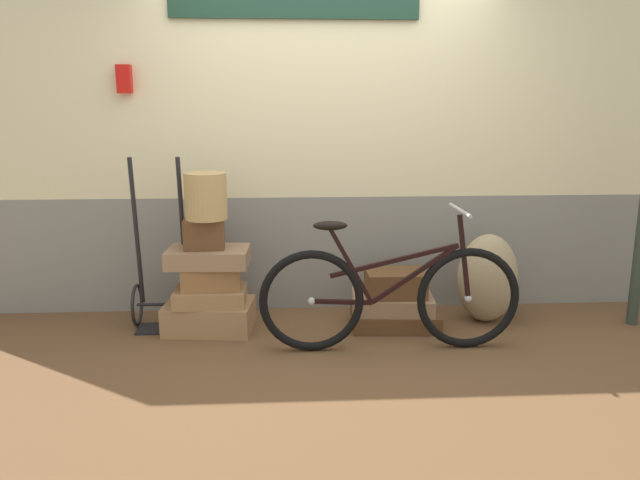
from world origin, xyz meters
TOP-DOWN VIEW (x-y plane):
  - ground at (0.00, 0.00)m, footprint 8.51×5.20m
  - station_building at (0.01, 0.85)m, footprint 6.51×0.74m
  - suitcase_0 at (-0.88, 0.31)m, footprint 0.65×0.47m
  - suitcase_1 at (-0.86, 0.28)m, footprint 0.50×0.35m
  - suitcase_2 at (-0.85, 0.29)m, footprint 0.41×0.30m
  - suitcase_3 at (-0.87, 0.30)m, footprint 0.58×0.39m
  - suitcase_4 at (-0.89, 0.30)m, footprint 0.29×0.21m
  - suitcase_5 at (0.47, 0.31)m, footprint 0.65×0.47m
  - suitcase_6 at (0.45, 0.31)m, footprint 0.61×0.45m
  - suitcase_7 at (0.47, 0.30)m, footprint 0.42×0.31m
  - wicker_basket at (-0.87, 0.30)m, footprint 0.29×0.29m
  - luggage_trolley at (-1.22, 0.42)m, footprint 0.41×0.37m
  - burlap_sack at (1.17, 0.38)m, footprint 0.44×0.38m
  - bicycle at (0.35, -0.12)m, footprint 1.72×0.46m

SIDE VIEW (x-z plane):
  - ground at x=0.00m, z-range -0.06..0.00m
  - suitcase_5 at x=0.47m, z-range 0.00..0.12m
  - suitcase_0 at x=-0.88m, z-range 0.00..0.21m
  - suitcase_6 at x=0.45m, z-range 0.12..0.24m
  - suitcase_1 at x=-0.86m, z-range 0.21..0.32m
  - luggage_trolley at x=-1.22m, z-range -0.34..0.90m
  - suitcase_7 at x=0.47m, z-range 0.24..0.42m
  - burlap_sack at x=1.17m, z-range 0.00..0.66m
  - bicycle at x=0.35m, z-range -0.11..0.84m
  - suitcase_2 at x=-0.85m, z-range 0.32..0.48m
  - suitcase_3 at x=-0.87m, z-range 0.48..0.60m
  - suitcase_4 at x=-0.89m, z-range 0.60..0.81m
  - wicker_basket at x=-0.87m, z-range 0.81..1.14m
  - station_building at x=0.01m, z-range 0.01..2.81m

